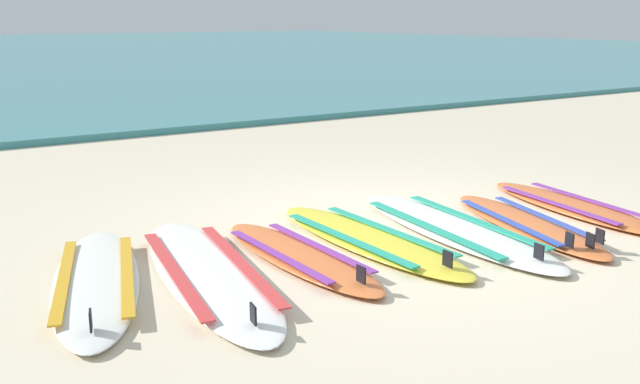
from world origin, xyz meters
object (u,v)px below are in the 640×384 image
Objects in this scene: surfboard_3 at (368,239)px; surfboard_6 at (572,206)px; surfboard_5 at (527,224)px; surfboard_0 at (96,281)px; surfboard_1 at (208,272)px; surfboard_2 at (299,256)px; surfboard_4 at (452,228)px.

surfboard_3 and surfboard_6 have the same top height.
surfboard_5 is (1.36, -0.38, 0.00)m from surfboard_3.
surfboard_3 is at bearing -6.94° from surfboard_0.
surfboard_0 is 0.73m from surfboard_1.
surfboard_2 is at bearing 170.66° from surfboard_5.
surfboard_1 is 3.50m from surfboard_6.
surfboard_3 is 0.89× the size of surfboard_4.
surfboard_0 and surfboard_4 have the same top height.
surfboard_4 and surfboard_6 have the same top height.
surfboard_0 is at bearing 169.52° from surfboard_5.
surfboard_2 and surfboard_4 have the same top height.
surfboard_4 is 0.65m from surfboard_5.
surfboard_0 is 1.08× the size of surfboard_6.
surfboard_5 and surfboard_6 have the same top height.
surfboard_0 is 2.04m from surfboard_3.
surfboard_2 is 0.92× the size of surfboard_6.
surfboard_0 is at bearing 173.06° from surfboard_3.
surfboard_0 is 1.18× the size of surfboard_2.
surfboard_5 is at bearing -7.93° from surfboard_1.
surfboard_3 is 1.07× the size of surfboard_6.
surfboard_1 is at bearing 176.46° from surfboard_6.
surfboard_6 is at bearing 11.54° from surfboard_5.
surfboard_2 and surfboard_3 have the same top height.
surfboard_6 is (1.40, -0.08, 0.00)m from surfboard_4.
surfboard_6 is at bearing -3.18° from surfboard_4.
surfboard_3 is 2.16m from surfboard_6.
surfboard_2 is 0.76× the size of surfboard_4.
surfboard_3 is at bearing 174.18° from surfboard_6.
surfboard_2 is (1.37, -0.29, 0.00)m from surfboard_0.
surfboard_0 is at bearing 167.87° from surfboard_2.
surfboard_0 and surfboard_5 have the same top height.
surfboard_5 is (2.71, -0.38, 0.00)m from surfboard_1.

